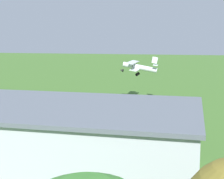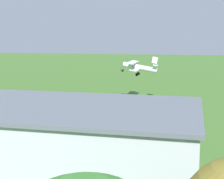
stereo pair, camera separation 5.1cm
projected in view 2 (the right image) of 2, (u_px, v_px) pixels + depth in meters
The scene contains 4 objects.
ground_plane at pixel (107, 102), 70.99m from camera, with size 400.00×400.00×0.00m, color #3D6628.
hangar at pixel (14, 138), 33.96m from camera, with size 35.83×15.30×7.02m.
biplane at pixel (138, 67), 71.89m from camera, with size 7.97×8.57×4.02m.
person_at_fence_line at pixel (164, 131), 46.21m from camera, with size 0.53×0.53×1.67m.
Camera 2 is at (-16.24, 67.88, 13.28)m, focal length 55.54 mm.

